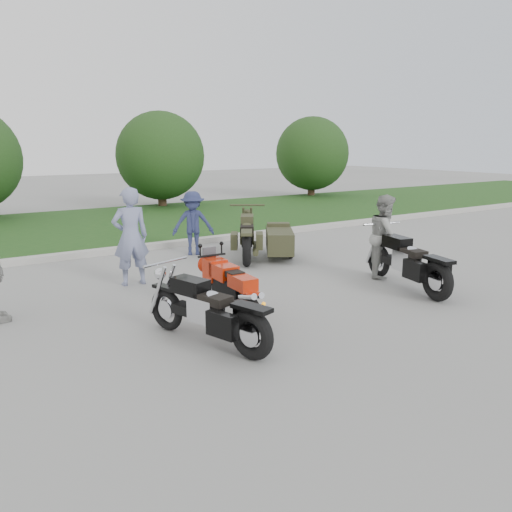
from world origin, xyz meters
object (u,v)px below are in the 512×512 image
cruiser_sidecar (266,239)px  person_grey (385,236)px  person_denim (193,223)px  person_stripe (131,237)px  cruiser_right (410,264)px  cruiser_left (211,314)px  sportbike_red (230,288)px

cruiser_sidecar → person_grey: 2.94m
cruiser_sidecar → person_denim: person_denim is taller
person_stripe → person_grey: person_stripe is taller
person_grey → cruiser_right: bearing=-150.0°
cruiser_left → person_denim: bearing=48.9°
cruiser_right → person_stripe: 5.33m
cruiser_left → person_denim: size_ratio=1.42×
sportbike_red → person_grey: 4.00m
cruiser_sidecar → person_grey: person_grey is taller
person_stripe → sportbike_red: bearing=107.9°
cruiser_left → person_stripe: 3.55m
cruiser_left → cruiser_right: cruiser_right is taller
cruiser_right → person_stripe: person_stripe is taller
cruiser_sidecar → person_denim: bearing=166.2°
cruiser_left → cruiser_sidecar: 5.34m
person_denim → person_stripe: bearing=-117.2°
cruiser_left → person_grey: 4.89m
cruiser_left → person_denim: 5.78m
cruiser_right → person_grey: bearing=83.8°
cruiser_left → cruiser_right: (4.40, 0.36, 0.03)m
cruiser_right → cruiser_left: bearing=-163.4°
person_grey → cruiser_left: bearing=153.5°
sportbike_red → person_stripe: 2.84m
person_grey → person_denim: 4.67m
cruiser_right → person_stripe: (-4.27, 3.15, 0.47)m
cruiser_right → person_grey: size_ratio=1.43×
cruiser_right → cruiser_sidecar: cruiser_sidecar is taller
person_stripe → person_grey: 5.09m
person_grey → person_denim: (-2.40, 4.01, -0.06)m
person_stripe → person_denim: person_stripe is taller
sportbike_red → cruiser_right: cruiser_right is taller
cruiser_sidecar → person_grey: (1.12, -2.68, 0.39)m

